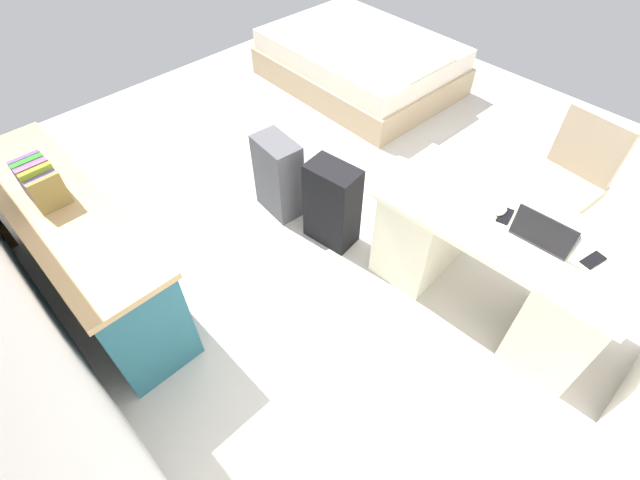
# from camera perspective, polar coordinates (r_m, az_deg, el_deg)

# --- Properties ---
(ground_plane) EXTENTS (5.58, 5.58, 0.00)m
(ground_plane) POSITION_cam_1_polar(r_m,az_deg,el_deg) (3.78, 3.24, 5.60)
(ground_plane) COLOR beige
(desk) EXTENTS (1.48, 0.74, 0.73)m
(desk) POSITION_cam_1_polar(r_m,az_deg,el_deg) (2.98, 20.63, -2.61)
(desk) COLOR beige
(desk) RESTS_ON ground_plane
(office_chair) EXTENTS (0.52, 0.52, 0.94)m
(office_chair) POSITION_cam_1_polar(r_m,az_deg,el_deg) (3.60, 27.69, 5.58)
(office_chair) COLOR black
(office_chair) RESTS_ON ground_plane
(credenza) EXTENTS (1.80, 0.48, 0.77)m
(credenza) POSITION_cam_1_polar(r_m,az_deg,el_deg) (3.20, -27.40, -1.08)
(credenza) COLOR #235B6B
(credenza) RESTS_ON ground_plane
(bed) EXTENTS (1.94, 1.45, 0.58)m
(bed) POSITION_cam_1_polar(r_m,az_deg,el_deg) (5.13, 5.10, 21.13)
(bed) COLOR tan
(bed) RESTS_ON ground_plane
(suitcase_black) EXTENTS (0.38, 0.26, 0.65)m
(suitcase_black) POSITION_cam_1_polar(r_m,az_deg,el_deg) (3.22, 1.51, 4.39)
(suitcase_black) COLOR black
(suitcase_black) RESTS_ON ground_plane
(suitcase_spare_grey) EXTENTS (0.38, 0.25, 0.63)m
(suitcase_spare_grey) POSITION_cam_1_polar(r_m,az_deg,el_deg) (3.48, -5.18, 7.86)
(suitcase_spare_grey) COLOR #4C4C51
(suitcase_spare_grey) RESTS_ON ground_plane
(laptop) EXTENTS (0.32, 0.24, 0.21)m
(laptop) POSITION_cam_1_polar(r_m,az_deg,el_deg) (2.68, 26.06, 0.77)
(laptop) COLOR #333338
(laptop) RESTS_ON desk
(computer_mouse) EXTENTS (0.07, 0.10, 0.03)m
(computer_mouse) POSITION_cam_1_polar(r_m,az_deg,el_deg) (2.77, 21.53, 3.43)
(computer_mouse) COLOR white
(computer_mouse) RESTS_ON desk
(cell_phone_near_laptop) EXTENTS (0.09, 0.15, 0.01)m
(cell_phone_near_laptop) POSITION_cam_1_polar(r_m,az_deg,el_deg) (2.73, 30.82, -2.16)
(cell_phone_near_laptop) COLOR black
(cell_phone_near_laptop) RESTS_ON desk
(cell_phone_by_mouse) EXTENTS (0.10, 0.15, 0.01)m
(cell_phone_by_mouse) POSITION_cam_1_polar(r_m,az_deg,el_deg) (2.76, 21.99, 2.83)
(cell_phone_by_mouse) COLOR black
(cell_phone_by_mouse) RESTS_ON desk
(book_row) EXTENTS (0.27, 0.17, 0.23)m
(book_row) POSITION_cam_1_polar(r_m,az_deg,el_deg) (2.97, -31.36, 6.11)
(book_row) COLOR olive
(book_row) RESTS_ON credenza
(figurine_small) EXTENTS (0.08, 0.08, 0.11)m
(figurine_small) POSITION_cam_1_polar(r_m,az_deg,el_deg) (3.19, -32.43, 7.30)
(figurine_small) COLOR #4C7FBF
(figurine_small) RESTS_ON credenza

